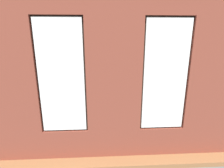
% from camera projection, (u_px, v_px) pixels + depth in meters
% --- Properties ---
extents(ground_plane, '(6.95, 6.05, 0.10)m').
position_uv_depth(ground_plane, '(109.00, 107.00, 6.23)').
color(ground_plane, '#99663D').
extents(brick_wall_with_windows, '(6.35, 0.30, 3.26)m').
position_uv_depth(brick_wall_with_windows, '(114.00, 79.00, 3.24)').
color(brick_wall_with_windows, brown).
rests_on(brick_wall_with_windows, ground_plane).
extents(white_wall_right, '(0.10, 5.05, 3.26)m').
position_uv_depth(white_wall_right, '(8.00, 61.00, 5.41)').
color(white_wall_right, white).
rests_on(white_wall_right, ground_plane).
extents(couch_by_window, '(2.05, 0.87, 0.80)m').
position_uv_depth(couch_by_window, '(118.00, 124.00, 4.21)').
color(couch_by_window, black).
rests_on(couch_by_window, ground_plane).
extents(couch_left, '(0.90, 1.85, 0.80)m').
position_uv_depth(couch_left, '(186.00, 102.00, 5.64)').
color(couch_left, black).
rests_on(couch_left, ground_plane).
extents(coffee_table, '(1.40, 0.76, 0.46)m').
position_uv_depth(coffee_table, '(117.00, 94.00, 6.22)').
color(coffee_table, olive).
rests_on(coffee_table, ground_plane).
extents(cup_ceramic, '(0.08, 0.08, 0.09)m').
position_uv_depth(cup_ceramic, '(120.00, 92.00, 6.09)').
color(cup_ceramic, '#33567F').
rests_on(cup_ceramic, coffee_table).
extents(candle_jar, '(0.08, 0.08, 0.11)m').
position_uv_depth(candle_jar, '(105.00, 92.00, 6.06)').
color(candle_jar, '#B7333D').
rests_on(candle_jar, coffee_table).
extents(table_plant_small, '(0.10, 0.10, 0.18)m').
position_uv_depth(table_plant_small, '(112.00, 89.00, 6.26)').
color(table_plant_small, '#9E5638').
rests_on(table_plant_small, coffee_table).
extents(remote_silver, '(0.07, 0.17, 0.02)m').
position_uv_depth(remote_silver, '(127.00, 91.00, 6.35)').
color(remote_silver, '#B2B2B7').
rests_on(remote_silver, coffee_table).
extents(remote_gray, '(0.17, 0.14, 0.02)m').
position_uv_depth(remote_gray, '(117.00, 92.00, 6.20)').
color(remote_gray, '#59595B').
rests_on(remote_gray, coffee_table).
extents(media_console, '(0.97, 0.42, 0.56)m').
position_uv_depth(media_console, '(26.00, 100.00, 5.91)').
color(media_console, black).
rests_on(media_console, ground_plane).
extents(tv_flatscreen, '(1.15, 0.20, 0.78)m').
position_uv_depth(tv_flatscreen, '(23.00, 81.00, 5.73)').
color(tv_flatscreen, black).
rests_on(tv_flatscreen, media_console).
extents(papasan_chair, '(1.12, 1.12, 0.70)m').
position_uv_depth(papasan_chair, '(103.00, 80.00, 8.02)').
color(papasan_chair, olive).
rests_on(papasan_chair, ground_plane).
extents(potted_plant_corner_far_left, '(0.89, 0.89, 1.05)m').
position_uv_depth(potted_plant_corner_far_left, '(222.00, 110.00, 4.15)').
color(potted_plant_corner_far_left, '#9E5638').
rests_on(potted_plant_corner_far_left, ground_plane).
extents(potted_plant_beside_window_right, '(1.03, 0.96, 1.33)m').
position_uv_depth(potted_plant_beside_window_right, '(41.00, 113.00, 3.94)').
color(potted_plant_beside_window_right, gray).
rests_on(potted_plant_beside_window_right, ground_plane).
extents(potted_plant_foreground_right, '(1.23, 1.29, 1.31)m').
position_uv_depth(potted_plant_foreground_right, '(51.00, 73.00, 7.76)').
color(potted_plant_foreground_right, '#47423D').
rests_on(potted_plant_foreground_right, ground_plane).
extents(potted_plant_corner_near_left, '(0.40, 0.40, 0.59)m').
position_uv_depth(potted_plant_corner_near_left, '(163.00, 80.00, 8.20)').
color(potted_plant_corner_near_left, '#9E5638').
rests_on(potted_plant_corner_near_left, ground_plane).
extents(potted_plant_by_left_couch, '(0.34, 0.34, 0.62)m').
position_uv_depth(potted_plant_by_left_couch, '(160.00, 88.00, 6.91)').
color(potted_plant_by_left_couch, '#47423D').
rests_on(potted_plant_by_left_couch, ground_plane).
extents(potted_plant_mid_room_small, '(0.32, 0.32, 0.55)m').
position_uv_depth(potted_plant_mid_room_small, '(121.00, 88.00, 7.07)').
color(potted_plant_mid_room_small, brown).
rests_on(potted_plant_mid_room_small, ground_plane).
extents(potted_plant_between_couches, '(0.68, 0.68, 1.04)m').
position_uv_depth(potted_plant_between_couches, '(178.00, 108.00, 4.24)').
color(potted_plant_between_couches, '#47423D').
rests_on(potted_plant_between_couches, ground_plane).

